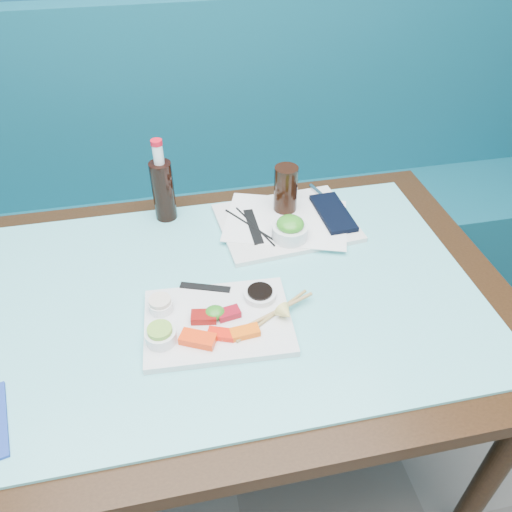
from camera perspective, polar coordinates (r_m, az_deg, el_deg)
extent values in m
cube|color=#0F5365|center=(2.11, -6.65, -0.27)|extent=(3.00, 0.55, 0.45)
cube|color=#0F5365|center=(2.04, -8.42, 13.97)|extent=(3.00, 0.12, 0.95)
cube|color=black|center=(1.20, -4.22, -5.29)|extent=(1.40, 0.90, 0.04)
cylinder|color=black|center=(1.50, 25.28, -21.58)|extent=(0.06, 0.06, 0.71)
cylinder|color=black|center=(1.81, -25.45, -7.78)|extent=(0.06, 0.06, 0.71)
cylinder|color=black|center=(1.87, 13.76, -2.53)|extent=(0.06, 0.06, 0.71)
cube|color=#64C5C9|center=(1.19, -4.28, -4.48)|extent=(1.22, 0.76, 0.01)
cube|color=silver|center=(1.11, -4.35, -7.51)|extent=(0.33, 0.25, 0.02)
cube|color=#FF370A|center=(1.06, -6.66, -9.42)|extent=(0.08, 0.07, 0.02)
cube|color=red|center=(1.07, -3.99, -8.91)|extent=(0.06, 0.05, 0.01)
cube|color=#FF5D0A|center=(1.07, -1.27, -8.70)|extent=(0.06, 0.04, 0.01)
cube|color=maroon|center=(1.10, -5.98, -6.94)|extent=(0.06, 0.04, 0.02)
cube|color=maroon|center=(1.11, -3.14, -6.57)|extent=(0.05, 0.04, 0.02)
ellipsoid|color=#2B7C1C|center=(1.10, -4.73, -6.45)|extent=(0.05, 0.05, 0.02)
cylinder|color=white|center=(1.07, -10.83, -8.97)|extent=(0.08, 0.08, 0.03)
cylinder|color=#76B139|center=(1.06, -10.95, -8.30)|extent=(0.06, 0.06, 0.01)
cylinder|color=white|center=(1.14, -10.83, -5.64)|extent=(0.07, 0.07, 0.02)
cylinder|color=beige|center=(1.12, -10.93, -5.06)|extent=(0.05, 0.05, 0.01)
cylinder|color=silver|center=(1.15, 0.46, -4.40)|extent=(0.08, 0.08, 0.01)
cylinder|color=black|center=(1.14, 0.46, -4.04)|extent=(0.08, 0.08, 0.01)
cone|color=#DACB67|center=(1.09, 3.41, -6.55)|extent=(0.05, 0.04, 0.04)
cube|color=black|center=(1.18, -5.84, -3.57)|extent=(0.12, 0.06, 0.00)
cylinder|color=#A5814D|center=(1.11, 1.42, -6.80)|extent=(0.23, 0.10, 0.01)
cylinder|color=#997F48|center=(1.11, 1.93, -6.74)|extent=(0.19, 0.12, 0.01)
cube|color=silver|center=(1.39, 3.46, 3.83)|extent=(0.39, 0.30, 0.01)
cube|color=white|center=(1.38, 3.47, 4.09)|extent=(0.39, 0.33, 0.00)
cylinder|color=silver|center=(1.31, 3.89, 2.78)|extent=(0.12, 0.12, 0.04)
ellipsoid|color=#328C20|center=(1.30, 3.94, 3.67)|extent=(0.08, 0.08, 0.04)
cylinder|color=black|center=(1.39, 3.41, 7.65)|extent=(0.07, 0.07, 0.13)
cube|color=black|center=(1.42, 8.79, 4.90)|extent=(0.09, 0.19, 0.01)
cylinder|color=silver|center=(1.50, 7.29, 7.13)|extent=(0.04, 0.10, 0.01)
cylinder|color=black|center=(1.36, -0.48, 3.41)|extent=(0.12, 0.18, 0.01)
cylinder|color=black|center=(1.36, -0.15, 3.45)|extent=(0.07, 0.19, 0.01)
cube|color=black|center=(1.36, -0.31, 3.41)|extent=(0.03, 0.16, 0.00)
cylinder|color=black|center=(1.40, -10.55, 7.32)|extent=(0.08, 0.08, 0.17)
cylinder|color=white|center=(1.34, -11.13, 11.36)|extent=(0.03, 0.03, 0.05)
cylinder|color=red|center=(1.32, -11.32, 12.61)|extent=(0.03, 0.03, 0.01)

